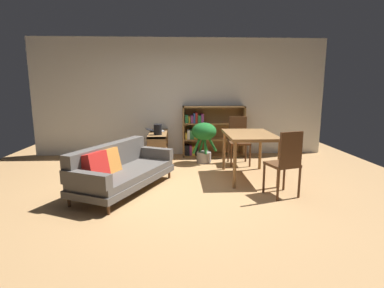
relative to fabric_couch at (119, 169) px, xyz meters
The scene contains 11 objects.
ground_plane 1.04m from the fabric_couch, ahead, with size 8.16×8.16×0.00m, color tan.
back_wall_panel 2.96m from the fabric_couch, 69.45° to the left, with size 6.80×0.10×2.70m, color silver.
fabric_couch is the anchor object (origin of this frame).
media_console 1.94m from the fabric_couch, 75.27° to the left, with size 0.38×1.21×0.63m.
open_laptop 2.11m from the fabric_couch, 78.11° to the left, with size 0.46×0.39×0.07m.
desk_speaker 1.70m from the fabric_couch, 72.18° to the left, with size 0.16×0.16×0.21m.
potted_floor_plant 2.28m from the fabric_couch, 49.58° to the left, with size 0.56×0.53×0.86m.
dining_table 2.27m from the fabric_couch, 15.08° to the left, with size 0.81×1.22×0.80m.
dining_chair_near 2.51m from the fabric_couch, ahead, with size 0.50×0.50×0.99m.
dining_chair_far 2.73m from the fabric_couch, 36.53° to the left, with size 0.43×0.46×0.98m.
bookshelf 2.92m from the fabric_couch, 55.77° to the left, with size 1.43×0.35×1.16m.
Camera 1 is at (-0.07, -4.50, 1.61)m, focal length 28.42 mm.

